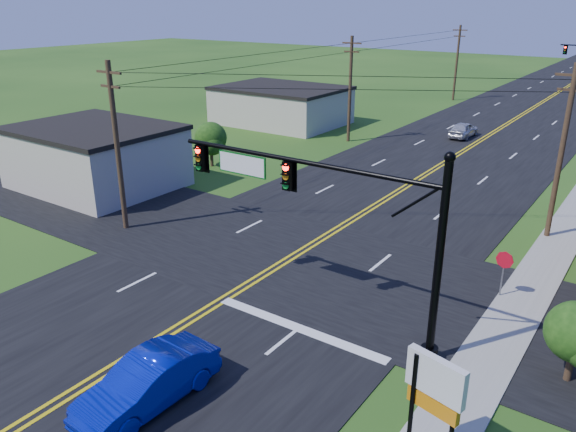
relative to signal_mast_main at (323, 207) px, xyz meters
The scene contains 15 objects.
ground 10.27m from the signal_mast_main, 118.47° to the right, with size 260.00×260.00×0.00m, color #1F4513.
road_main 42.49m from the signal_mast_main, 95.90° to the left, with size 16.00×220.00×0.04m, color black.
road_cross 7.56m from the signal_mast_main, 137.32° to the left, with size 70.00×10.00×0.04m, color black.
signal_mast_main is the anchor object (origin of this frame).
cream_bldg_near 22.33m from the signal_mast_main, 164.29° to the left, with size 10.20×8.20×4.10m.
cream_bldg_far 38.12m from the signal_mast_main, 127.88° to the left, with size 12.20×9.20×3.70m.
utility_pole_left_a 13.98m from the signal_mast_main, behind, with size 1.80×0.28×9.00m.
utility_pole_left_b 30.34m from the signal_mast_main, 117.14° to the left, with size 1.80×0.28×9.00m.
utility_pole_left_c 55.74m from the signal_mast_main, 104.37° to the left, with size 1.80×0.28×9.00m.
utility_pole_right_a 15.03m from the signal_mast_main, 68.69° to the left, with size 1.80×0.28×9.00m.
tree_left 23.22m from the signal_mast_main, 142.64° to the left, with size 2.40×2.40×3.37m.
blue_car 8.41m from the signal_mast_main, 103.64° to the right, with size 1.67×4.79×1.58m, color #0716AC.
distant_car 34.96m from the signal_mast_main, 99.78° to the left, with size 1.66×4.13×1.41m, color #B9B8BE.
stop_sign 8.55m from the signal_mast_main, 48.56° to the left, with size 0.75×0.13×2.11m.
pylon_sign 8.08m from the signal_mast_main, 36.54° to the right, with size 1.68×0.62×3.43m.
Camera 1 is at (14.22, -8.38, 11.75)m, focal length 35.00 mm.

